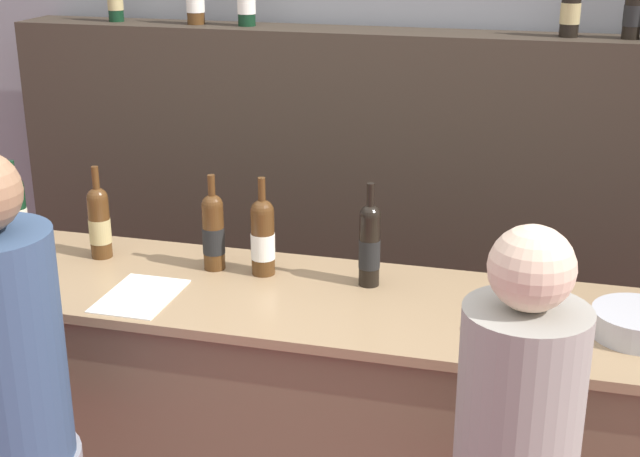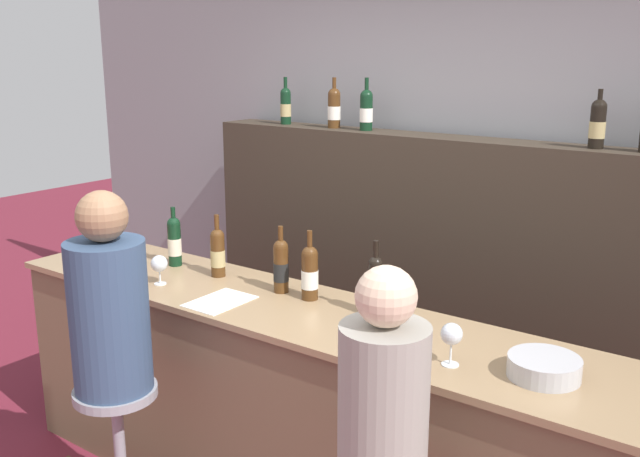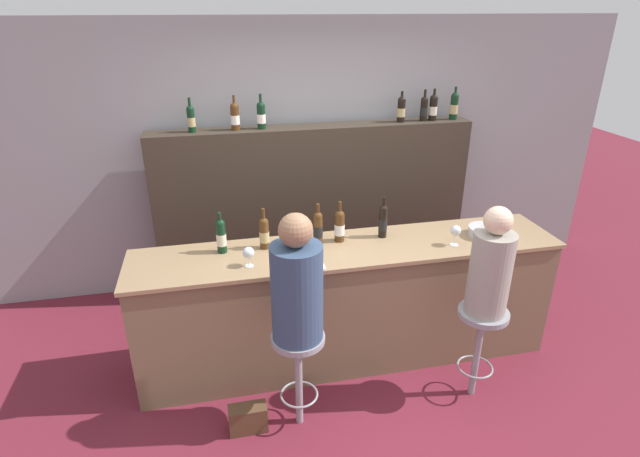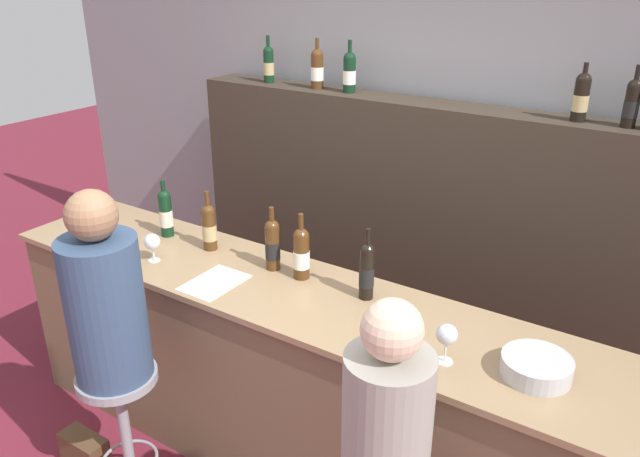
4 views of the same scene
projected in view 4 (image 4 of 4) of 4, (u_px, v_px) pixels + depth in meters
wall_back at (434, 151)px, 3.87m from camera, size 6.40×0.05×2.60m
bar_counter at (296, 381)px, 3.04m from camera, size 3.27×0.64×1.01m
back_bar_cabinet at (414, 233)px, 3.89m from camera, size 3.07×0.28×1.65m
wine_bottle_counter_0 at (166, 213)px, 3.35m from camera, size 0.07×0.07×0.32m
wine_bottle_counter_1 at (209, 226)px, 3.20m from camera, size 0.07×0.07×0.32m
wine_bottle_counter_2 at (273, 244)px, 2.99m from camera, size 0.07×0.07×0.32m
wine_bottle_counter_3 at (301, 253)px, 2.90m from camera, size 0.08×0.08×0.32m
wine_bottle_counter_4 at (367, 270)px, 2.73m from camera, size 0.07×0.07×0.33m
wine_bottle_backbar_0 at (269, 64)px, 4.07m from camera, size 0.07×0.07×0.30m
wine_bottle_backbar_1 at (317, 68)px, 3.88m from camera, size 0.08×0.08×0.31m
wine_bottle_backbar_2 at (349, 72)px, 3.76m from camera, size 0.08×0.08×0.31m
wine_bottle_backbar_3 at (581, 97)px, 3.09m from camera, size 0.08×0.08×0.29m
wine_bottle_backbar_4 at (632, 103)px, 2.97m from camera, size 0.07×0.07×0.30m
wine_glass_0 at (152, 242)px, 3.08m from camera, size 0.08×0.08×0.15m
wine_glass_1 at (447, 335)px, 2.29m from camera, size 0.08×0.08×0.16m
metal_bowl at (536, 367)px, 2.24m from camera, size 0.25×0.25×0.07m
tasting_menu at (214, 283)px, 2.90m from camera, size 0.21×0.30×0.00m
bar_stool_left at (121, 404)px, 2.79m from camera, size 0.35×0.35×0.73m
guest_seated_left at (105, 299)px, 2.58m from camera, size 0.33×0.33×0.85m
guest_seated_right at (387, 424)px, 1.92m from camera, size 0.28×0.28×0.78m
handbag at (85, 453)px, 3.15m from camera, size 0.26×0.12×0.20m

